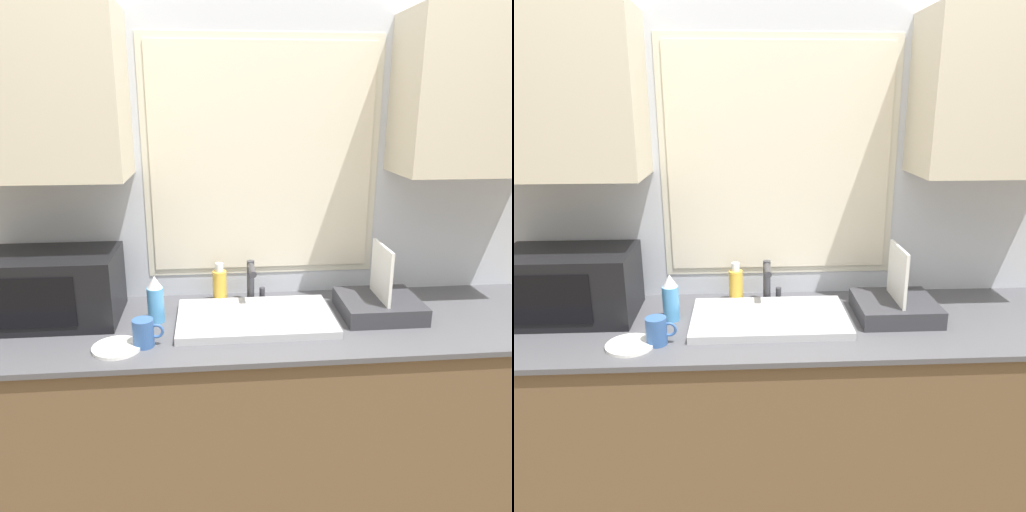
{
  "view_description": "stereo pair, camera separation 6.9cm",
  "coord_description": "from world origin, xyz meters",
  "views": [
    {
      "loc": [
        -0.22,
        -1.47,
        1.71
      ],
      "look_at": [
        -0.06,
        0.28,
        1.16
      ],
      "focal_mm": 35.0,
      "sensor_mm": 36.0,
      "label": 1
    },
    {
      "loc": [
        -0.15,
        -1.48,
        1.71
      ],
      "look_at": [
        -0.06,
        0.28,
        1.16
      ],
      "focal_mm": 35.0,
      "sensor_mm": 36.0,
      "label": 2
    }
  ],
  "objects": [
    {
      "name": "soap_bottle",
      "position": [
        -0.19,
        0.52,
        0.96
      ],
      "size": [
        0.06,
        0.06,
        0.18
      ],
      "color": "gold",
      "rests_on": "countertop"
    },
    {
      "name": "small_plate",
      "position": [
        -0.56,
        0.13,
        0.89
      ],
      "size": [
        0.17,
        0.17,
        0.01
      ],
      "color": "white",
      "rests_on": "countertop"
    },
    {
      "name": "spray_bottle",
      "position": [
        -0.44,
        0.35,
        0.97
      ],
      "size": [
        0.06,
        0.06,
        0.19
      ],
      "color": "#4C99D8",
      "rests_on": "countertop"
    },
    {
      "name": "faucet",
      "position": [
        -0.05,
        0.51,
        0.99
      ],
      "size": [
        0.08,
        0.15,
        0.18
      ],
      "color": "#333338",
      "rests_on": "countertop"
    },
    {
      "name": "countertop",
      "position": [
        0.0,
        0.31,
        0.44
      ],
      "size": [
        2.38,
        0.65,
        0.88
      ],
      "color": "brown",
      "rests_on": "ground_plane"
    },
    {
      "name": "microwave",
      "position": [
        -0.84,
        0.41,
        1.02
      ],
      "size": [
        0.51,
        0.33,
        0.27
      ],
      "color": "black",
      "rests_on": "countertop"
    },
    {
      "name": "mug_near_sink",
      "position": [
        -0.47,
        0.15,
        0.93
      ],
      "size": [
        0.11,
        0.07,
        0.1
      ],
      "color": "#335999",
      "rests_on": "countertop"
    },
    {
      "name": "dish_rack",
      "position": [
        0.45,
        0.34,
        0.93
      ],
      "size": [
        0.31,
        0.29,
        0.29
      ],
      "color": "#333338",
      "rests_on": "countertop"
    },
    {
      "name": "sink_basin",
      "position": [
        -0.06,
        0.31,
        0.9
      ],
      "size": [
        0.61,
        0.37,
        0.03
      ],
      "color": "#B2B2B7",
      "rests_on": "countertop"
    },
    {
      "name": "wall_back",
      "position": [
        0.0,
        0.61,
        1.39
      ],
      "size": [
        6.0,
        0.38,
        2.6
      ],
      "color": "silver",
      "rests_on": "ground_plane"
    }
  ]
}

